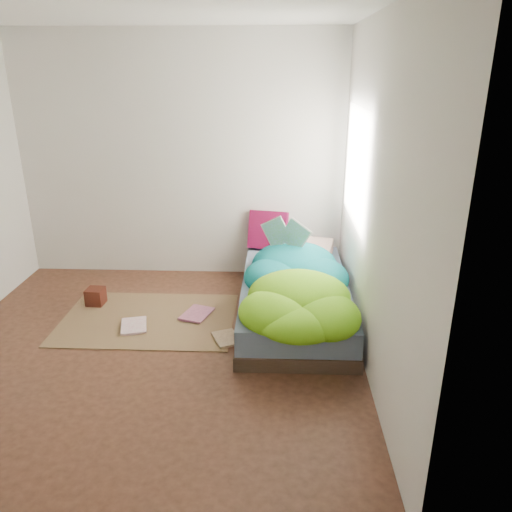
{
  "coord_description": "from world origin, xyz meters",
  "views": [
    {
      "loc": [
        1.04,
        -3.57,
        2.22
      ],
      "look_at": [
        0.85,
        0.75,
        0.58
      ],
      "focal_mm": 35.0,
      "sensor_mm": 36.0,
      "label": 1
    }
  ],
  "objects_px": {
    "floor_book_a": "(121,327)",
    "wooden_box": "(96,296)",
    "bed": "(294,298)",
    "pillow_magenta": "(268,230)",
    "floor_book_b": "(186,312)",
    "open_book": "(286,224)"
  },
  "relations": [
    {
      "from": "bed",
      "to": "wooden_box",
      "type": "height_order",
      "value": "bed"
    },
    {
      "from": "pillow_magenta",
      "to": "open_book",
      "type": "relative_size",
      "value": 1.01
    },
    {
      "from": "bed",
      "to": "open_book",
      "type": "relative_size",
      "value": 4.86
    },
    {
      "from": "pillow_magenta",
      "to": "open_book",
      "type": "xyz_separation_m",
      "value": [
        0.18,
        -0.6,
        0.26
      ]
    },
    {
      "from": "wooden_box",
      "to": "pillow_magenta",
      "type": "bearing_deg",
      "value": 25.38
    },
    {
      "from": "bed",
      "to": "pillow_magenta",
      "type": "height_order",
      "value": "pillow_magenta"
    },
    {
      "from": "bed",
      "to": "open_book",
      "type": "xyz_separation_m",
      "value": [
        -0.09,
        0.31,
        0.64
      ]
    },
    {
      "from": "bed",
      "to": "pillow_magenta",
      "type": "relative_size",
      "value": 4.82
    },
    {
      "from": "open_book",
      "to": "wooden_box",
      "type": "xyz_separation_m",
      "value": [
        -1.87,
        -0.2,
        -0.71
      ]
    },
    {
      "from": "floor_book_a",
      "to": "wooden_box",
      "type": "bearing_deg",
      "value": 114.89
    },
    {
      "from": "wooden_box",
      "to": "floor_book_b",
      "type": "distance_m",
      "value": 0.94
    },
    {
      "from": "bed",
      "to": "wooden_box",
      "type": "xyz_separation_m",
      "value": [
        -1.96,
        0.11,
        -0.07
      ]
    },
    {
      "from": "bed",
      "to": "floor_book_b",
      "type": "height_order",
      "value": "bed"
    },
    {
      "from": "open_book",
      "to": "floor_book_b",
      "type": "bearing_deg",
      "value": -134.68
    },
    {
      "from": "bed",
      "to": "wooden_box",
      "type": "distance_m",
      "value": 1.97
    },
    {
      "from": "floor_book_a",
      "to": "floor_book_b",
      "type": "relative_size",
      "value": 0.96
    },
    {
      "from": "pillow_magenta",
      "to": "open_book",
      "type": "bearing_deg",
      "value": -62.45
    },
    {
      "from": "wooden_box",
      "to": "floor_book_b",
      "type": "bearing_deg",
      "value": -10.32
    },
    {
      "from": "bed",
      "to": "floor_book_a",
      "type": "bearing_deg",
      "value": -166.83
    },
    {
      "from": "wooden_box",
      "to": "floor_book_b",
      "type": "xyz_separation_m",
      "value": [
        0.92,
        -0.17,
        -0.07
      ]
    },
    {
      "from": "floor_book_a",
      "to": "floor_book_b",
      "type": "distance_m",
      "value": 0.62
    },
    {
      "from": "pillow_magenta",
      "to": "floor_book_b",
      "type": "height_order",
      "value": "pillow_magenta"
    }
  ]
}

